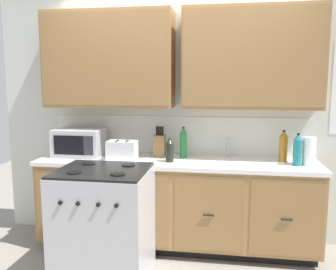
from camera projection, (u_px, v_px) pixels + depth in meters
ground_plane at (171, 261)px, 3.41m from camera, size 8.00×8.00×0.00m
wall_unit at (179, 82)px, 3.66m from camera, size 3.90×0.40×2.57m
counter_run at (176, 203)px, 3.64m from camera, size 2.73×0.64×0.90m
stove_range at (104, 223)px, 3.10m from camera, size 0.76×0.68×0.95m
microwave at (80, 142)px, 3.77m from camera, size 0.48×0.37×0.28m
toaster at (122, 151)px, 3.55m from camera, size 0.28×0.18×0.19m
knife_block at (160, 145)px, 3.73m from camera, size 0.11×0.14×0.31m
sink_faucet at (228, 148)px, 3.69m from camera, size 0.02×0.02×0.20m
paper_towel_roll at (309, 151)px, 3.34m from camera, size 0.12×0.12×0.26m
bottle_amber at (283, 146)px, 3.47m from camera, size 0.08×0.08×0.31m
bottle_green at (183, 142)px, 3.68m from camera, size 0.07×0.07×0.31m
bottle_teal at (298, 150)px, 3.32m from camera, size 0.08×0.08×0.30m
bottle_dark at (170, 150)px, 3.48m from camera, size 0.08×0.08×0.23m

